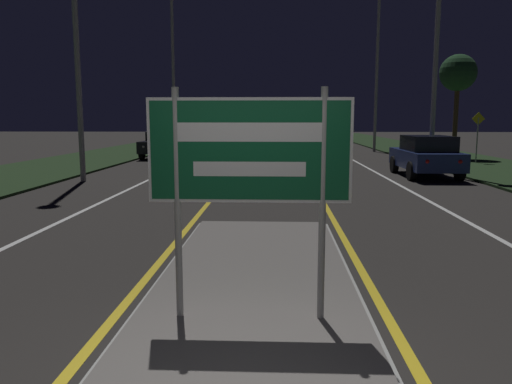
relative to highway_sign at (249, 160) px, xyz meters
The scene contains 20 objects.
median_island 1.66m from the highway_sign, 90.00° to the left, with size 2.54×9.66×0.10m.
verge_left 20.87m from the highway_sign, 117.17° to the left, with size 5.00×100.00×0.08m.
verge_right 20.87m from the highway_sign, 62.83° to the left, with size 5.00×100.00×0.08m.
centre_line_yellow_left 23.61m from the highway_sign, 93.56° to the left, with size 0.12×70.00×0.01m.
centre_line_yellow_right 23.61m from the highway_sign, 86.44° to the left, with size 0.12×70.00×0.01m.
lane_line_white_left 23.94m from the highway_sign, 100.13° to the left, with size 0.12×70.00×0.01m.
lane_line_white_right 23.94m from the highway_sign, 79.87° to the left, with size 0.12×70.00×0.01m.
edge_line_white_left 24.64m from the highway_sign, 107.03° to the left, with size 0.10×70.00×0.01m.
edge_line_white_right 24.64m from the highway_sign, 72.97° to the left, with size 0.10×70.00×0.01m.
highway_sign is the anchor object (origin of this frame).
streetlight_left_far 27.95m from the highway_sign, 103.14° to the left, with size 0.46×0.46×10.51m.
streetlight_right_near 17.01m from the highway_sign, 67.19° to the left, with size 0.60×0.60×9.43m.
streetlight_right_far 29.17m from the highway_sign, 76.74° to the left, with size 0.52×0.52×10.91m.
car_receding_0 14.80m from the highway_sign, 67.25° to the left, with size 1.85×4.21×1.51m.
car_receding_1 22.04m from the highway_sign, 83.66° to the left, with size 1.93×4.27×1.49m.
car_approaching_0 13.07m from the highway_sign, 101.02° to the left, with size 1.91×4.41×1.44m.
car_approaching_1 23.21m from the highway_sign, 104.77° to the left, with size 2.00×4.60×1.42m.
car_approaching_2 35.92m from the highway_sign, 98.93° to the left, with size 1.93×4.45×1.52m.
warning_sign 21.21m from the highway_sign, 63.11° to the left, with size 0.60×0.06×2.34m.
roadside_palm_right 24.17m from the highway_sign, 66.38° to the left, with size 1.89×1.89×5.34m.
Camera 1 is at (0.27, -3.36, 2.10)m, focal length 35.00 mm.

